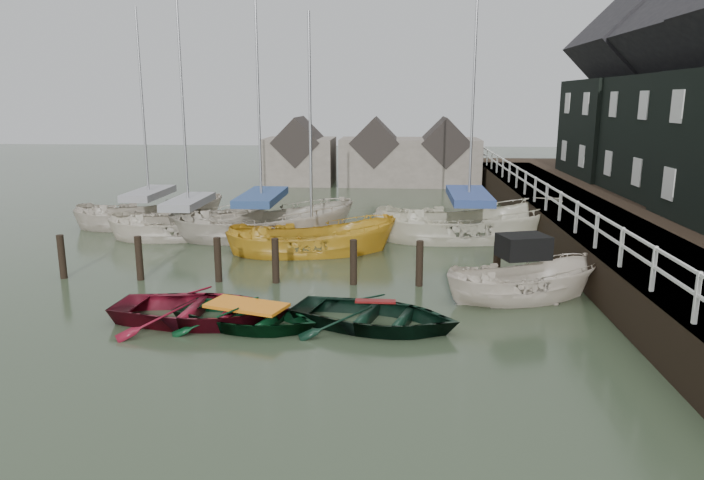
# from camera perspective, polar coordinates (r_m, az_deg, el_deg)

# --- Properties ---
(ground) EXTENTS (120.00, 120.00, 0.00)m
(ground) POSITION_cam_1_polar(r_m,az_deg,el_deg) (16.54, -4.79, -6.94)
(ground) COLOR #293421
(ground) RESTS_ON ground
(pier) EXTENTS (3.04, 32.00, 2.70)m
(pier) POSITION_cam_1_polar(r_m,az_deg,el_deg) (26.76, 19.22, 1.60)
(pier) COLOR black
(pier) RESTS_ON ground
(mooring_pilings) EXTENTS (13.72, 0.22, 1.80)m
(mooring_pilings) POSITION_cam_1_polar(r_m,az_deg,el_deg) (19.40, -6.71, -2.46)
(mooring_pilings) COLOR black
(mooring_pilings) RESTS_ON ground
(far_sheds) EXTENTS (14.00, 4.08, 4.39)m
(far_sheds) POSITION_cam_1_polar(r_m,az_deg,el_deg) (41.58, 1.88, 7.65)
(far_sheds) COLOR #665B51
(far_sheds) RESTS_ON ground
(rowboat_red) EXTENTS (4.68, 3.45, 0.94)m
(rowboat_red) POSITION_cam_1_polar(r_m,az_deg,el_deg) (16.57, -13.44, -7.22)
(rowboat_red) COLOR maroon
(rowboat_red) RESTS_ON ground
(rowboat_green) EXTENTS (4.46, 3.77, 0.79)m
(rowboat_green) POSITION_cam_1_polar(r_m,az_deg,el_deg) (16.06, -9.49, -7.70)
(rowboat_green) COLOR black
(rowboat_green) RESTS_ON ground
(rowboat_dkgreen) EXTENTS (4.87, 4.04, 0.87)m
(rowboat_dkgreen) POSITION_cam_1_polar(r_m,az_deg,el_deg) (15.78, 2.12, -7.90)
(rowboat_dkgreen) COLOR black
(rowboat_dkgreen) RESTS_ON ground
(motorboat) EXTENTS (4.86, 2.94, 2.72)m
(motorboat) POSITION_cam_1_polar(r_m,az_deg,el_deg) (18.41, 15.17, -5.01)
(motorboat) COLOR beige
(motorboat) RESTS_ON ground
(sailboat_a) EXTENTS (6.72, 3.97, 10.72)m
(sailboat_a) POSITION_cam_1_polar(r_m,az_deg,el_deg) (26.58, -14.49, 0.41)
(sailboat_a) COLOR beige
(sailboat_a) RESTS_ON ground
(sailboat_b) EXTENTS (7.80, 4.14, 11.16)m
(sailboat_b) POSITION_cam_1_polar(r_m,az_deg,el_deg) (25.80, -8.11, 0.31)
(sailboat_b) COLOR #BAAF9E
(sailboat_b) RESTS_ON ground
(sailboat_c) EXTENTS (6.58, 3.53, 9.67)m
(sailboat_c) POSITION_cam_1_polar(r_m,az_deg,el_deg) (23.20, -3.65, -1.12)
(sailboat_c) COLOR gold
(sailboat_c) RESTS_ON ground
(sailboat_d) EXTENTS (8.04, 3.96, 12.71)m
(sailboat_d) POSITION_cam_1_polar(r_m,az_deg,el_deg) (25.81, 10.44, 0.23)
(sailboat_d) COLOR beige
(sailboat_d) RESTS_ON ground
(sailboat_e) EXTENTS (6.78, 4.34, 10.50)m
(sailboat_e) POSITION_cam_1_polar(r_m,az_deg,el_deg) (29.35, -17.80, 1.34)
(sailboat_e) COLOR #C1B4A4
(sailboat_e) RESTS_ON ground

